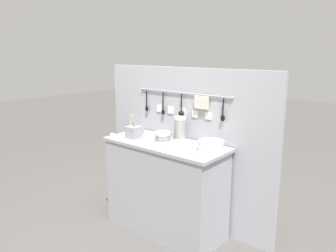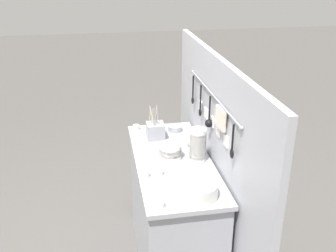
% 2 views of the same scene
% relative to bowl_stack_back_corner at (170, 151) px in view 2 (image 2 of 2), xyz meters
% --- Properties ---
extents(counter, '(1.23, 0.51, 0.90)m').
position_rel_bowl_stack_back_corner_xyz_m(counter, '(0.02, 0.01, -0.50)').
color(counter, '#9EA0A8').
rests_on(counter, ground).
extents(back_wall, '(2.03, 0.09, 1.60)m').
position_rel_bowl_stack_back_corner_xyz_m(back_wall, '(0.02, 0.30, -0.15)').
color(back_wall, '#A8AAB2').
rests_on(back_wall, ground).
extents(bowl_stack_back_corner, '(0.15, 0.15, 0.11)m').
position_rel_bowl_stack_back_corner_xyz_m(bowl_stack_back_corner, '(0.00, 0.00, 0.00)').
color(bowl_stack_back_corner, silver).
rests_on(bowl_stack_back_corner, counter).
extents(bowl_stack_tall_left, '(0.11, 0.11, 0.23)m').
position_rel_bowl_stack_back_corner_xyz_m(bowl_stack_tall_left, '(0.07, 0.17, 0.06)').
color(bowl_stack_tall_left, silver).
rests_on(bowl_stack_tall_left, counter).
extents(plate_stack, '(0.23, 0.23, 0.09)m').
position_rel_bowl_stack_back_corner_xyz_m(plate_stack, '(0.49, 0.07, -0.01)').
color(plate_stack, silver).
rests_on(plate_stack, counter).
extents(steel_mixing_bowl, '(0.11, 0.11, 0.04)m').
position_rel_bowl_stack_back_corner_xyz_m(steel_mixing_bowl, '(-0.44, 0.12, -0.03)').
color(steel_mixing_bowl, '#93969E').
rests_on(steel_mixing_bowl, counter).
extents(cutlery_caddy, '(0.13, 0.13, 0.26)m').
position_rel_bowl_stack_back_corner_xyz_m(cutlery_caddy, '(-0.34, -0.05, 0.01)').
color(cutlery_caddy, '#93969E').
rests_on(cutlery_caddy, counter).
extents(cup_beside_plates, '(0.05, 0.05, 0.04)m').
position_rel_bowl_stack_back_corner_xyz_m(cup_beside_plates, '(0.22, -0.20, -0.03)').
color(cup_beside_plates, silver).
rests_on(cup_beside_plates, counter).
extents(cup_back_left, '(0.05, 0.05, 0.04)m').
position_rel_bowl_stack_back_corner_xyz_m(cup_back_left, '(0.56, -0.16, -0.03)').
color(cup_back_left, silver).
rests_on(cup_back_left, counter).
extents(cup_edge_near, '(0.05, 0.05, 0.04)m').
position_rel_bowl_stack_back_corner_xyz_m(cup_edge_near, '(-0.15, 0.14, -0.03)').
color(cup_edge_near, silver).
rests_on(cup_edge_near, counter).
extents(cup_back_right, '(0.05, 0.05, 0.04)m').
position_rel_bowl_stack_back_corner_xyz_m(cup_back_right, '(0.21, -0.11, -0.03)').
color(cup_back_right, silver).
rests_on(cup_back_right, counter).
extents(cup_mid_row, '(0.05, 0.05, 0.04)m').
position_rel_bowl_stack_back_corner_xyz_m(cup_mid_row, '(-0.16, -0.05, -0.03)').
color(cup_mid_row, silver).
rests_on(cup_mid_row, counter).
extents(cup_front_left, '(0.05, 0.05, 0.04)m').
position_rel_bowl_stack_back_corner_xyz_m(cup_front_left, '(-0.51, -0.18, -0.03)').
color(cup_front_left, silver).
rests_on(cup_front_left, counter).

